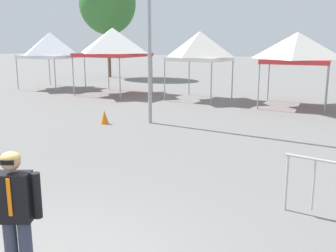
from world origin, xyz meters
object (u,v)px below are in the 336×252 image
tree_behind_tents_center (107,3)px  canopy_tent_right_of_center (200,46)px  canopy_tent_far_left (50,45)px  traffic_cone_lot_center (104,117)px  person_foreground (15,212)px  canopy_tent_behind_left (113,42)px  canopy_tent_left_of_center (297,48)px

tree_behind_tents_center → canopy_tent_right_of_center: bearing=-35.7°
canopy_tent_far_left → traffic_cone_lot_center: size_ratio=7.07×
traffic_cone_lot_center → tree_behind_tents_center: bearing=124.9°
traffic_cone_lot_center → canopy_tent_far_left: bearing=142.0°
person_foreground → traffic_cone_lot_center: bearing=120.3°
tree_behind_tents_center → person_foreground: bearing=-56.6°
canopy_tent_far_left → tree_behind_tents_center: tree_behind_tents_center is taller
traffic_cone_lot_center → canopy_tent_behind_left: bearing=122.4°
canopy_tent_behind_left → person_foreground: 18.23m
canopy_tent_far_left → person_foreground: size_ratio=1.98×
person_foreground → tree_behind_tents_center: size_ratio=0.21×
person_foreground → canopy_tent_right_of_center: bearing=105.0°
canopy_tent_far_left → canopy_tent_behind_left: 5.18m
canopy_tent_left_of_center → traffic_cone_lot_center: size_ratio=6.83×
canopy_tent_right_of_center → canopy_tent_left_of_center: (4.79, -0.02, -0.04)m
canopy_tent_far_left → canopy_tent_left_of_center: canopy_tent_far_left is taller
canopy_tent_right_of_center → canopy_tent_behind_left: bearing=-177.1°
canopy_tent_left_of_center → person_foreground: 15.84m
canopy_tent_left_of_center → tree_behind_tents_center: tree_behind_tents_center is taller
canopy_tent_right_of_center → tree_behind_tents_center: bearing=144.3°
canopy_tent_left_of_center → person_foreground: canopy_tent_left_of_center is taller
traffic_cone_lot_center → canopy_tent_left_of_center: bearing=52.5°
canopy_tent_far_left → person_foreground: canopy_tent_far_left is taller
canopy_tent_behind_left → traffic_cone_lot_center: 8.68m
canopy_tent_far_left → person_foreground: (14.56, -16.01, -1.69)m
canopy_tent_far_left → traffic_cone_lot_center: 12.40m
canopy_tent_far_left → canopy_tent_left_of_center: (15.12, -0.27, -0.02)m
canopy_tent_behind_left → canopy_tent_left_of_center: size_ratio=1.09×
canopy_tent_behind_left → person_foreground: (9.41, -15.50, -1.89)m
canopy_tent_far_left → traffic_cone_lot_center: canopy_tent_far_left is taller
person_foreground → traffic_cone_lot_center: person_foreground is taller
canopy_tent_left_of_center → person_foreground: (-0.56, -15.74, -1.67)m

